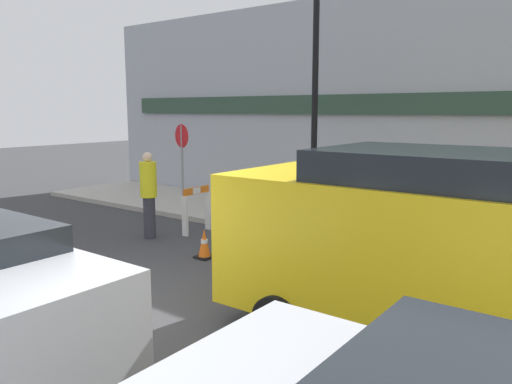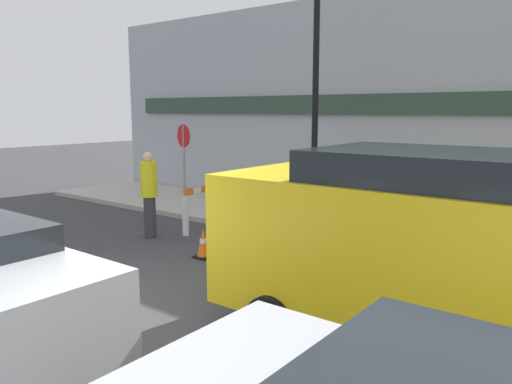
# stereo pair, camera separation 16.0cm
# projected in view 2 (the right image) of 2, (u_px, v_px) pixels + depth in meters

# --- Properties ---
(ground_plane) EXTENTS (60.00, 60.00, 0.00)m
(ground_plane) POSITION_uv_depth(u_px,v_px,m) (109.00, 307.00, 6.80)
(ground_plane) COLOR #38383A
(sidewalk_slab) EXTENTS (18.00, 3.11, 0.13)m
(sidewalk_slab) POSITION_uv_depth(u_px,v_px,m) (329.00, 224.00, 11.52)
(sidewalk_slab) COLOR #ADA89E
(sidewalk_slab) RESTS_ON ground_plane
(storefront_facade) EXTENTS (18.00, 0.22, 5.50)m
(storefront_facade) POSITION_uv_depth(u_px,v_px,m) (365.00, 106.00, 12.35)
(storefront_facade) COLOR #A3A8B2
(storefront_facade) RESTS_ON ground_plane
(streetlamp_post) EXTENTS (0.44, 0.44, 6.19)m
(streetlamp_post) POSITION_uv_depth(u_px,v_px,m) (316.00, 41.00, 10.16)
(streetlamp_post) COLOR black
(streetlamp_post) RESTS_ON sidewalk_slab
(stop_sign) EXTENTS (0.59, 0.15, 2.17)m
(stop_sign) POSITION_uv_depth(u_px,v_px,m) (184.00, 152.00, 12.91)
(stop_sign) COLOR gray
(stop_sign) RESTS_ON sidewalk_slab
(barricade_0) EXTENTS (0.28, 0.97, 1.10)m
(barricade_0) POSITION_uv_depth(u_px,v_px,m) (301.00, 224.00, 9.06)
(barricade_0) COLOR white
(barricade_0) RESTS_ON ground_plane
(barricade_1) EXTENTS (0.15, 0.81, 1.01)m
(barricade_1) POSITION_uv_depth(u_px,v_px,m) (197.00, 208.00, 10.89)
(barricade_1) COLOR white
(barricade_1) RESTS_ON ground_plane
(traffic_cone_0) EXTENTS (0.30, 0.30, 0.60)m
(traffic_cone_0) POSITION_uv_depth(u_px,v_px,m) (291.00, 228.00, 10.17)
(traffic_cone_0) COLOR black
(traffic_cone_0) RESTS_ON ground_plane
(traffic_cone_1) EXTENTS (0.30, 0.30, 0.54)m
(traffic_cone_1) POSITION_uv_depth(u_px,v_px,m) (203.00, 244.00, 9.05)
(traffic_cone_1) COLOR black
(traffic_cone_1) RESTS_ON ground_plane
(traffic_cone_2) EXTENTS (0.30, 0.30, 0.50)m
(traffic_cone_2) POSITION_uv_depth(u_px,v_px,m) (321.00, 236.00, 9.71)
(traffic_cone_2) COLOR black
(traffic_cone_2) RESTS_ON ground_plane
(person_worker) EXTENTS (0.45, 0.45, 1.81)m
(person_worker) POSITION_uv_depth(u_px,v_px,m) (149.00, 192.00, 10.37)
(person_worker) COLOR #33333D
(person_worker) RESTS_ON ground_plane
(work_van) EXTENTS (5.17, 2.12, 2.24)m
(work_van) POSITION_uv_depth(u_px,v_px,m) (447.00, 247.00, 5.29)
(work_van) COLOR yellow
(work_van) RESTS_ON ground_plane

